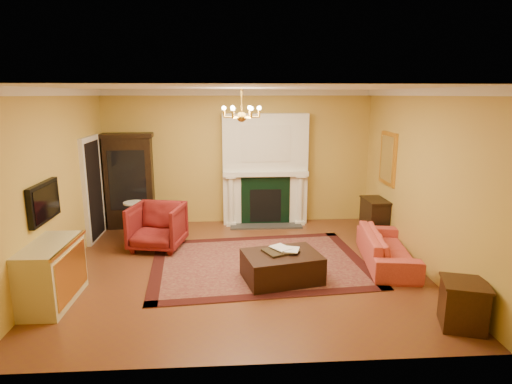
{
  "coord_description": "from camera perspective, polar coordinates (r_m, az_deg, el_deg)",
  "views": [
    {
      "loc": [
        -0.21,
        -6.9,
        2.9
      ],
      "look_at": [
        0.25,
        0.3,
        1.25
      ],
      "focal_mm": 30.0,
      "sensor_mm": 36.0,
      "label": 1
    }
  ],
  "objects": [
    {
      "name": "floor",
      "position": [
        7.49,
        -1.78,
        -9.99
      ],
      "size": [
        6.0,
        5.5,
        0.02
      ],
      "primitive_type": "cube",
      "color": "brown",
      "rests_on": "ground"
    },
    {
      "name": "ceiling",
      "position": [
        6.91,
        -1.96,
        13.78
      ],
      "size": [
        6.0,
        5.5,
        0.02
      ],
      "primitive_type": "cube",
      "color": "white",
      "rests_on": "wall_back"
    },
    {
      "name": "wall_back",
      "position": [
        9.76,
        -2.39,
        4.61
      ],
      "size": [
        6.0,
        0.02,
        3.0
      ],
      "primitive_type": "cube",
      "color": "gold",
      "rests_on": "floor"
    },
    {
      "name": "wall_front",
      "position": [
        4.38,
        -0.71,
        -5.77
      ],
      "size": [
        6.0,
        0.02,
        3.0
      ],
      "primitive_type": "cube",
      "color": "gold",
      "rests_on": "floor"
    },
    {
      "name": "wall_left",
      "position": [
        7.58,
        -25.26,
        0.98
      ],
      "size": [
        0.02,
        5.5,
        3.0
      ],
      "primitive_type": "cube",
      "color": "gold",
      "rests_on": "floor"
    },
    {
      "name": "wall_right",
      "position": [
        7.74,
        21.0,
        1.59
      ],
      "size": [
        0.02,
        5.5,
        3.0
      ],
      "primitive_type": "cube",
      "color": "gold",
      "rests_on": "floor"
    },
    {
      "name": "fireplace",
      "position": [
        9.66,
        1.22,
        2.69
      ],
      "size": [
        1.9,
        0.7,
        2.5
      ],
      "color": "white",
      "rests_on": "wall_back"
    },
    {
      "name": "crown_molding",
      "position": [
        7.86,
        -2.18,
        13.15
      ],
      "size": [
        6.0,
        5.5,
        0.12
      ],
      "color": "silver",
      "rests_on": "ceiling"
    },
    {
      "name": "doorway",
      "position": [
        9.22,
        -20.89,
        0.4
      ],
      "size": [
        0.08,
        1.05,
        2.1
      ],
      "color": "silver",
      "rests_on": "wall_left"
    },
    {
      "name": "tv_panel",
      "position": [
        7.04,
        -26.41,
        -1.21
      ],
      "size": [
        0.09,
        0.95,
        0.58
      ],
      "color": "black",
      "rests_on": "wall_left"
    },
    {
      "name": "gilt_mirror",
      "position": [
        8.98,
        17.17,
        4.29
      ],
      "size": [
        0.06,
        0.76,
        1.05
      ],
      "color": "gold",
      "rests_on": "wall_right"
    },
    {
      "name": "chandelier",
      "position": [
        6.91,
        -1.94,
        10.44
      ],
      "size": [
        0.63,
        0.55,
        0.53
      ],
      "color": "gold",
      "rests_on": "ceiling"
    },
    {
      "name": "oriental_rug",
      "position": [
        7.63,
        0.4,
        -9.4
      ],
      "size": [
        3.94,
        3.09,
        0.01
      ],
      "primitive_type": "cube",
      "rotation": [
        0.0,
        0.0,
        0.09
      ],
      "color": "#470F18",
      "rests_on": "floor"
    },
    {
      "name": "china_cabinet",
      "position": [
        9.83,
        -16.45,
        1.17
      ],
      "size": [
        1.03,
        0.52,
        2.0
      ],
      "primitive_type": "cube",
      "rotation": [
        0.0,
        0.0,
        0.07
      ],
      "color": "black",
      "rests_on": "floor"
    },
    {
      "name": "wingback_armchair",
      "position": [
        8.39,
        -13.05,
        -4.22
      ],
      "size": [
        1.09,
        1.05,
        0.96
      ],
      "primitive_type": "imported",
      "rotation": [
        0.0,
        0.0,
        -0.2
      ],
      "color": "maroon",
      "rests_on": "floor"
    },
    {
      "name": "pedestal_table",
      "position": [
        9.15,
        -15.87,
        -3.24
      ],
      "size": [
        0.42,
        0.42,
        0.76
      ],
      "color": "black",
      "rests_on": "floor"
    },
    {
      "name": "commode",
      "position": [
        6.76,
        -25.65,
        -9.79
      ],
      "size": [
        0.59,
        1.2,
        0.88
      ],
      "primitive_type": "cube",
      "rotation": [
        0.0,
        0.0,
        -0.02
      ],
      "color": "#BAB188",
      "rests_on": "floor"
    },
    {
      "name": "coral_sofa",
      "position": [
        7.84,
        17.1,
        -6.5
      ],
      "size": [
        0.83,
        1.99,
        0.76
      ],
      "primitive_type": "imported",
      "rotation": [
        0.0,
        0.0,
        1.43
      ],
      "color": "#CD4E41",
      "rests_on": "floor"
    },
    {
      "name": "end_table",
      "position": [
        6.17,
        25.88,
        -13.48
      ],
      "size": [
        0.63,
        0.63,
        0.59
      ],
      "primitive_type": "cube",
      "rotation": [
        0.0,
        0.0,
        -0.31
      ],
      "color": "#331A0D",
      "rests_on": "floor"
    },
    {
      "name": "console_table",
      "position": [
        9.2,
        15.49,
        -3.46
      ],
      "size": [
        0.42,
        0.71,
        0.77
      ],
      "primitive_type": "cube",
      "rotation": [
        0.0,
        0.0,
        0.03
      ],
      "color": "black",
      "rests_on": "floor"
    },
    {
      "name": "leather_ottoman",
      "position": [
        6.9,
        3.45,
        -9.89
      ],
      "size": [
        1.32,
        1.08,
        0.43
      ],
      "primitive_type": "cube",
      "rotation": [
        0.0,
        0.0,
        0.22
      ],
      "color": "black",
      "rests_on": "oriental_rug"
    },
    {
      "name": "ottoman_tray",
      "position": [
        6.88,
        3.26,
        -7.85
      ],
      "size": [
        0.62,
        0.56,
        0.03
      ],
      "primitive_type": "cube",
      "rotation": [
        0.0,
        0.0,
        0.44
      ],
      "color": "black",
      "rests_on": "leather_ottoman"
    },
    {
      "name": "book_a",
      "position": [
        6.8,
        2.58,
        -6.52
      ],
      "size": [
        0.22,
        0.16,
        0.32
      ],
      "primitive_type": "imported",
      "rotation": [
        0.0,
        0.0,
        0.58
      ],
      "color": "gray",
      "rests_on": "ottoman_tray"
    },
    {
      "name": "book_b",
      "position": [
        6.83,
        3.95,
        -6.59
      ],
      "size": [
        0.21,
        0.08,
        0.29
      ],
      "primitive_type": "imported",
      "rotation": [
        0.0,
        0.0,
        -0.29
      ],
      "color": "gray",
      "rests_on": "ottoman_tray"
    },
    {
      "name": "topiary_left",
      "position": [
        9.54,
        -3.31,
        4.14
      ],
      "size": [
        0.15,
        0.15,
        0.41
      ],
      "color": "tan",
      "rests_on": "fireplace"
    },
    {
      "name": "topiary_right",
      "position": [
        9.63,
        4.25,
        4.19
      ],
      "size": [
        0.15,
        0.15,
        0.41
      ],
      "color": "tan",
      "rests_on": "fireplace"
    }
  ]
}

